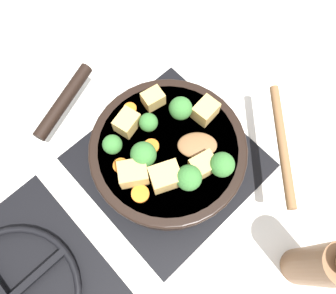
% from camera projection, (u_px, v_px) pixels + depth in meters
% --- Properties ---
extents(ground_plane, '(2.40, 2.40, 0.00)m').
position_uv_depth(ground_plane, '(168.00, 162.00, 0.64)').
color(ground_plane, white).
extents(front_burner_grate, '(0.31, 0.31, 0.03)m').
position_uv_depth(front_burner_grate, '(168.00, 160.00, 0.63)').
color(front_burner_grate, black).
rests_on(front_burner_grate, ground_plane).
extents(skillet_pan, '(0.38, 0.30, 0.06)m').
position_uv_depth(skillet_pan, '(167.00, 151.00, 0.59)').
color(skillet_pan, black).
rests_on(skillet_pan, front_burner_grate).
extents(wooden_spoon, '(0.23, 0.23, 0.02)m').
position_uv_depth(wooden_spoon, '(245.00, 145.00, 0.56)').
color(wooden_spoon, brown).
rests_on(wooden_spoon, skillet_pan).
extents(tofu_cube_center_large, '(0.06, 0.06, 0.04)m').
position_uv_depth(tofu_cube_center_large, '(134.00, 174.00, 0.53)').
color(tofu_cube_center_large, tan).
rests_on(tofu_cube_center_large, skillet_pan).
extents(tofu_cube_near_handle, '(0.04, 0.05, 0.03)m').
position_uv_depth(tofu_cube_near_handle, '(127.00, 123.00, 0.56)').
color(tofu_cube_near_handle, tan).
rests_on(tofu_cube_near_handle, skillet_pan).
extents(tofu_cube_east_chunk, '(0.04, 0.05, 0.03)m').
position_uv_depth(tofu_cube_east_chunk, '(203.00, 165.00, 0.54)').
color(tofu_cube_east_chunk, tan).
rests_on(tofu_cube_east_chunk, skillet_pan).
extents(tofu_cube_west_chunk, '(0.04, 0.04, 0.03)m').
position_uv_depth(tofu_cube_west_chunk, '(207.00, 112.00, 0.57)').
color(tofu_cube_west_chunk, tan).
rests_on(tofu_cube_west_chunk, skillet_pan).
extents(tofu_cube_back_piece, '(0.05, 0.06, 0.04)m').
position_uv_depth(tofu_cube_back_piece, '(165.00, 177.00, 0.53)').
color(tofu_cube_back_piece, tan).
rests_on(tofu_cube_back_piece, skillet_pan).
extents(tofu_cube_front_piece, '(0.04, 0.04, 0.03)m').
position_uv_depth(tofu_cube_front_piece, '(153.00, 99.00, 0.58)').
color(tofu_cube_front_piece, tan).
rests_on(tofu_cube_front_piece, skillet_pan).
extents(broccoli_floret_near_spoon, '(0.04, 0.04, 0.05)m').
position_uv_depth(broccoli_floret_near_spoon, '(181.00, 109.00, 0.56)').
color(broccoli_floret_near_spoon, '#709956').
rests_on(broccoli_floret_near_spoon, skillet_pan).
extents(broccoli_floret_center_top, '(0.03, 0.03, 0.04)m').
position_uv_depth(broccoli_floret_center_top, '(112.00, 145.00, 0.54)').
color(broccoli_floret_center_top, '#709956').
rests_on(broccoli_floret_center_top, skillet_pan).
extents(broccoli_floret_east_rim, '(0.04, 0.04, 0.05)m').
position_uv_depth(broccoli_floret_east_rim, '(143.00, 155.00, 0.53)').
color(broccoli_floret_east_rim, '#709956').
rests_on(broccoli_floret_east_rim, skillet_pan).
extents(broccoli_floret_west_rim, '(0.04, 0.04, 0.05)m').
position_uv_depth(broccoli_floret_west_rim, '(222.00, 165.00, 0.53)').
color(broccoli_floret_west_rim, '#709956').
rests_on(broccoli_floret_west_rim, skillet_pan).
extents(broccoli_floret_north_edge, '(0.03, 0.03, 0.04)m').
position_uv_depth(broccoli_floret_north_edge, '(147.00, 124.00, 0.56)').
color(broccoli_floret_north_edge, '#709956').
rests_on(broccoli_floret_north_edge, skillet_pan).
extents(broccoli_floret_south_cluster, '(0.04, 0.04, 0.05)m').
position_uv_depth(broccoli_floret_south_cluster, '(189.00, 178.00, 0.52)').
color(broccoli_floret_south_cluster, '#709956').
rests_on(broccoli_floret_south_cluster, skillet_pan).
extents(carrot_slice_orange_thin, '(0.03, 0.03, 0.01)m').
position_uv_depth(carrot_slice_orange_thin, '(121.00, 166.00, 0.55)').
color(carrot_slice_orange_thin, orange).
rests_on(carrot_slice_orange_thin, skillet_pan).
extents(carrot_slice_near_center, '(0.03, 0.03, 0.01)m').
position_uv_depth(carrot_slice_near_center, '(151.00, 146.00, 0.56)').
color(carrot_slice_near_center, orange).
rests_on(carrot_slice_near_center, skillet_pan).
extents(carrot_slice_edge_slice, '(0.03, 0.03, 0.01)m').
position_uv_depth(carrot_slice_edge_slice, '(140.00, 194.00, 0.53)').
color(carrot_slice_edge_slice, orange).
rests_on(carrot_slice_edge_slice, skillet_pan).
extents(carrot_slice_under_broccoli, '(0.02, 0.02, 0.01)m').
position_uv_depth(carrot_slice_under_broccoli, '(130.00, 109.00, 0.59)').
color(carrot_slice_under_broccoli, orange).
rests_on(carrot_slice_under_broccoli, skillet_pan).
extents(pepper_mill, '(0.06, 0.06, 0.21)m').
position_uv_depth(pepper_mill, '(320.00, 266.00, 0.49)').
color(pepper_mill, brown).
rests_on(pepper_mill, ground_plane).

